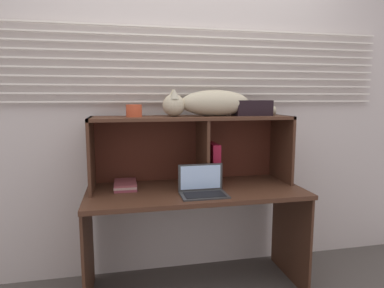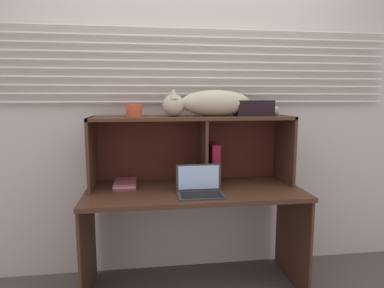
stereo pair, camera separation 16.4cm
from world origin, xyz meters
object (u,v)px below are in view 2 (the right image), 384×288
(cat, at_px, (210,104))
(laptop, at_px, (200,188))
(book_stack, at_px, (125,184))
(small_basket, at_px, (134,111))
(binder_upright, at_px, (213,164))
(storage_box, at_px, (253,108))

(cat, height_order, laptop, cat)
(book_stack, bearing_deg, cat, 0.04)
(cat, relative_size, small_basket, 7.80)
(book_stack, bearing_deg, binder_upright, 0.03)
(small_basket, bearing_deg, cat, 0.00)
(cat, height_order, storage_box, cat)
(storage_box, bearing_deg, laptop, -149.33)
(small_basket, distance_m, storage_box, 0.86)
(cat, relative_size, binder_upright, 2.80)
(storage_box, bearing_deg, small_basket, 180.00)
(binder_upright, bearing_deg, laptop, -118.28)
(laptop, relative_size, book_stack, 1.25)
(binder_upright, xyz_separation_m, storage_box, (0.30, 0.00, 0.41))
(cat, distance_m, binder_upright, 0.44)
(cat, xyz_separation_m, laptop, (-0.11, -0.26, -0.55))
(laptop, bearing_deg, book_stack, 152.65)
(binder_upright, xyz_separation_m, book_stack, (-0.64, -0.00, -0.13))
(binder_upright, relative_size, small_basket, 2.78)
(binder_upright, bearing_deg, cat, 180.00)
(laptop, height_order, storage_box, storage_box)
(laptop, xyz_separation_m, storage_box, (0.43, 0.26, 0.52))
(cat, bearing_deg, laptop, -113.36)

